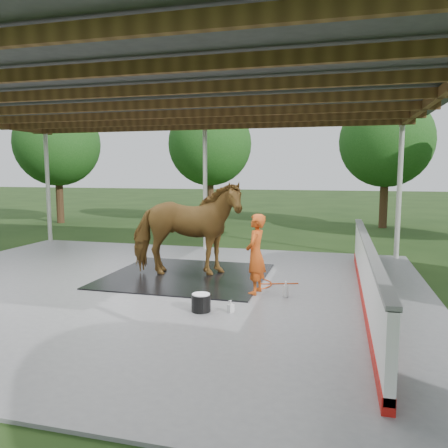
% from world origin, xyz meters
% --- Properties ---
extents(ground, '(100.00, 100.00, 0.00)m').
position_xyz_m(ground, '(0.00, 0.00, 0.00)').
color(ground, '#1E3814').
extents(concrete_slab, '(12.00, 10.00, 0.05)m').
position_xyz_m(concrete_slab, '(0.00, 0.00, 0.03)').
color(concrete_slab, slate).
rests_on(concrete_slab, ground).
extents(pavilion_structure, '(12.60, 10.60, 4.05)m').
position_xyz_m(pavilion_structure, '(0.00, -0.00, 3.97)').
color(pavilion_structure, beige).
rests_on(pavilion_structure, ground).
extents(dasher_board, '(0.16, 8.00, 1.15)m').
position_xyz_m(dasher_board, '(4.60, 0.00, 0.59)').
color(dasher_board, '#A6120D').
rests_on(dasher_board, concrete_slab).
extents(tree_belt, '(28.00, 28.00, 5.80)m').
position_xyz_m(tree_belt, '(0.30, 0.90, 3.79)').
color(tree_belt, '#382314').
rests_on(tree_belt, ground).
extents(rubber_mat, '(3.63, 3.40, 0.03)m').
position_xyz_m(rubber_mat, '(0.64, 1.10, 0.06)').
color(rubber_mat, black).
rests_on(rubber_mat, concrete_slab).
extents(horse, '(2.80, 1.73, 2.20)m').
position_xyz_m(horse, '(0.64, 1.10, 1.18)').
color(horse, brown).
rests_on(horse, rubber_mat).
extents(handler, '(0.45, 0.63, 1.62)m').
position_xyz_m(handler, '(2.47, 0.08, 0.86)').
color(handler, '#AE4112').
rests_on(handler, concrete_slab).
extents(wash_bucket, '(0.34, 0.34, 0.32)m').
position_xyz_m(wash_bucket, '(1.76, -1.29, 0.21)').
color(wash_bucket, black).
rests_on(wash_bucket, concrete_slab).
extents(soap_bottle_a, '(0.13, 0.13, 0.32)m').
position_xyz_m(soap_bottle_a, '(3.10, -0.02, 0.21)').
color(soap_bottle_a, silver).
rests_on(soap_bottle_a, concrete_slab).
extents(soap_bottle_b, '(0.14, 0.14, 0.22)m').
position_xyz_m(soap_bottle_b, '(2.28, -1.22, 0.16)').
color(soap_bottle_b, '#338CD8').
rests_on(soap_bottle_b, concrete_slab).
extents(hose_coil, '(2.23, 1.29, 0.02)m').
position_xyz_m(hose_coil, '(1.88, 0.88, 0.06)').
color(hose_coil, '#C33E0D').
rests_on(hose_coil, concrete_slab).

